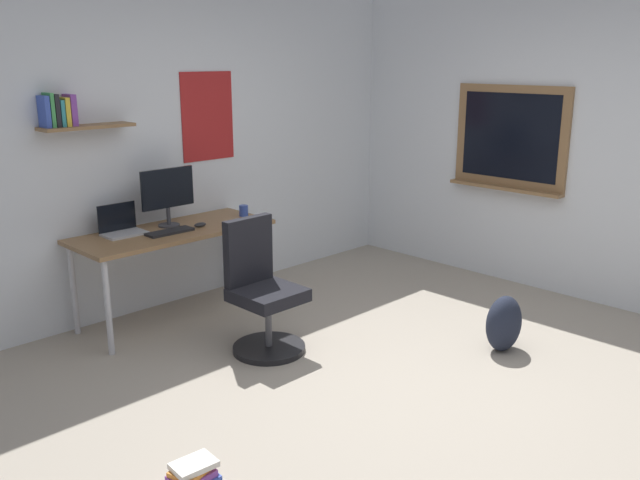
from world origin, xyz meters
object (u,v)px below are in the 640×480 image
(backpack, at_px, (504,323))
(desk, at_px, (173,238))
(book_stack_on_floor, at_px, (194,473))
(laptop, at_px, (121,227))
(monitor_primary, at_px, (168,193))
(keyboard, at_px, (170,232))
(office_chair, at_px, (262,295))
(computer_mouse, at_px, (200,225))
(coffee_mug, at_px, (244,211))

(backpack, bearing_deg, desk, 120.92)
(backpack, distance_m, book_stack_on_floor, 2.50)
(laptop, bearing_deg, book_stack_on_floor, -111.57)
(monitor_primary, xyz_separation_m, keyboard, (-0.12, -0.19, -0.26))
(laptop, bearing_deg, office_chair, -67.42)
(desk, distance_m, monitor_primary, 0.36)
(office_chair, xyz_separation_m, computer_mouse, (0.10, 0.86, 0.34))
(coffee_mug, xyz_separation_m, book_stack_on_floor, (-1.86, -1.91, -0.72))
(laptop, relative_size, backpack, 0.76)
(desk, relative_size, coffee_mug, 17.01)
(keyboard, bearing_deg, computer_mouse, 0.00)
(keyboard, bearing_deg, coffee_mug, 3.76)
(monitor_primary, bearing_deg, office_chair, -86.44)
(laptop, xyz_separation_m, monitor_primary, (0.39, -0.05, 0.22))
(coffee_mug, bearing_deg, backpack, -73.83)
(desk, distance_m, coffee_mug, 0.69)
(desk, height_order, monitor_primary, monitor_primary)
(backpack, bearing_deg, monitor_primary, 119.01)
(office_chair, relative_size, keyboard, 2.57)
(keyboard, relative_size, coffee_mug, 4.02)
(office_chair, relative_size, monitor_primary, 2.05)
(coffee_mug, bearing_deg, keyboard, -176.24)
(desk, xyz_separation_m, computer_mouse, (0.20, -0.08, 0.09))
(desk, xyz_separation_m, book_stack_on_floor, (-1.18, -1.94, -0.60))
(laptop, height_order, backpack, laptop)
(office_chair, bearing_deg, coffee_mug, 57.70)
(office_chair, height_order, keyboard, office_chair)
(desk, height_order, keyboard, keyboard)
(coffee_mug, relative_size, book_stack_on_floor, 0.38)
(office_chair, distance_m, book_stack_on_floor, 1.66)
(keyboard, bearing_deg, backpack, -56.60)
(book_stack_on_floor, bearing_deg, desk, 58.69)
(desk, relative_size, computer_mouse, 15.05)
(monitor_primary, relative_size, computer_mouse, 4.46)
(office_chair, bearing_deg, desk, 96.30)
(computer_mouse, bearing_deg, book_stack_on_floor, -126.63)
(office_chair, height_order, computer_mouse, office_chair)
(monitor_primary, distance_m, keyboard, 0.34)
(desk, bearing_deg, keyboard, -134.09)
(laptop, bearing_deg, backpack, -54.60)
(desk, relative_size, keyboard, 4.23)
(keyboard, bearing_deg, book_stack_on_floor, -120.65)
(keyboard, distance_m, backpack, 2.57)
(monitor_primary, xyz_separation_m, coffee_mug, (0.64, -0.14, -0.22))
(office_chair, height_order, monitor_primary, monitor_primary)
(laptop, height_order, monitor_primary, monitor_primary)
(office_chair, height_order, coffee_mug, office_chair)
(computer_mouse, bearing_deg, office_chair, -96.43)
(monitor_primary, bearing_deg, keyboard, -122.36)
(computer_mouse, relative_size, backpack, 0.25)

